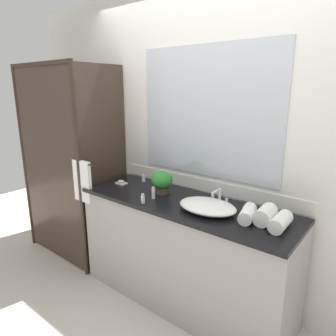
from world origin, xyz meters
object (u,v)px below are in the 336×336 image
Objects in this scene: soap_dish at (121,182)px; amenity_bottle_shampoo at (153,193)px; rolled_towel_near_edge at (281,222)px; potted_plant at (162,181)px; amenity_bottle_body_wash at (144,178)px; faucet at (219,199)px; amenity_bottle_lotion at (143,199)px; sink_basin at (207,206)px; rolled_towel_far_edge at (248,214)px; rolled_towel_middle at (265,215)px.

amenity_bottle_shampoo reaches higher than soap_dish.
soap_dish is at bearing 179.19° from rolled_towel_near_edge.
amenity_bottle_body_wash is at bearing 157.45° from potted_plant.
faucet reaches higher than soap_dish.
amenity_bottle_lotion is at bearing -47.64° from amenity_bottle_body_wash.
potted_plant is 0.47m from soap_dish.
rolled_towel_near_edge is at bearing -8.46° from amenity_bottle_body_wash.
potted_plant reaches higher than soap_dish.
amenity_bottle_lotion is (0.49, -0.23, 0.02)m from soap_dish.
sink_basin is 2.23× the size of potted_plant.
faucet reaches higher than amenity_bottle_shampoo.
faucet reaches higher than rolled_towel_far_edge.
faucet is at bearing 90.00° from sink_basin.
amenity_bottle_body_wash is 0.44× the size of rolled_towel_middle.
amenity_bottle_body_wash reaches higher than soap_dish.
soap_dish is 1.48m from rolled_towel_near_edge.
rolled_towel_far_edge is at bearing -164.62° from rolled_towel_middle.
amenity_bottle_body_wash is at bearing 175.48° from faucet.
potted_plant is 0.80m from rolled_towel_far_edge.
sink_basin reaches higher than soap_dish.
amenity_bottle_lotion is 1.01m from rolled_towel_near_edge.
amenity_bottle_body_wash is 0.38× the size of rolled_towel_near_edge.
amenity_bottle_lotion is at bearing -143.53° from faucet.
amenity_bottle_lotion is 0.41× the size of rolled_towel_middle.
rolled_towel_middle is 0.87× the size of rolled_towel_far_edge.
faucet is 0.53m from rolled_towel_near_edge.
soap_dish is at bearing -173.21° from faucet.
amenity_bottle_lotion is (0.03, -0.27, -0.07)m from potted_plant.
amenity_bottle_shampoo is at bearing -12.03° from soap_dish.
faucet reaches higher than rolled_towel_near_edge.
faucet is (0.00, 0.17, 0.01)m from sink_basin.
rolled_towel_near_edge reaches higher than amenity_bottle_body_wash.
rolled_towel_near_edge is (0.99, 0.08, 0.00)m from amenity_bottle_shampoo.
sink_basin is 0.50m from amenity_bottle_lotion.
amenity_bottle_body_wash is (-0.85, 0.24, 0.00)m from sink_basin.
potted_plant reaches higher than faucet.
potted_plant reaches higher than amenity_bottle_shampoo.
rolled_towel_near_edge is 1.00× the size of rolled_towel_far_edge.
rolled_towel_middle reaches higher than sink_basin.
amenity_bottle_shampoo is 0.45× the size of rolled_towel_far_edge.
potted_plant reaches higher than amenity_bottle_body_wash.
soap_dish is 1.20× the size of amenity_bottle_body_wash.
amenity_bottle_body_wash is (0.12, 0.18, 0.03)m from soap_dish.
amenity_bottle_shampoo is 0.89m from rolled_towel_middle.
rolled_towel_near_edge is (1.48, -0.02, 0.03)m from soap_dish.
sink_basin is at bearing -3.22° from soap_dish.
soap_dish is 0.53× the size of rolled_towel_middle.
amenity_bottle_body_wash is 1.38m from rolled_towel_near_edge.
rolled_towel_near_edge is 0.22m from rolled_towel_far_edge.
rolled_towel_near_edge is at bearing 4.81° from amenity_bottle_shampoo.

